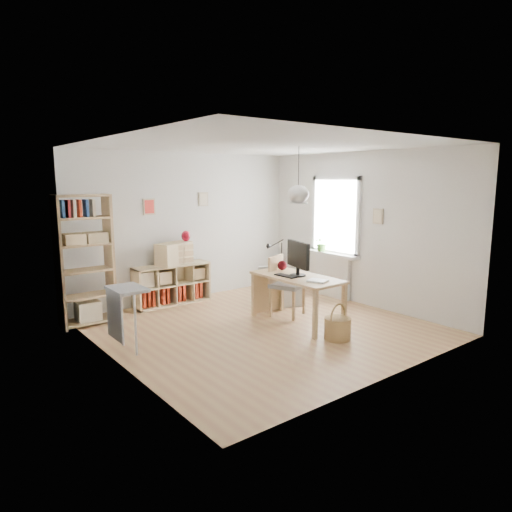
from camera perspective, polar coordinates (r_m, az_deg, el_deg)
ground at (r=7.01m, az=0.88°, el=-8.90°), size 4.50×4.50×0.00m
room_shell at (r=6.90m, az=5.30°, el=7.70°), size 4.50×4.50×4.50m
window_unit at (r=8.65m, az=9.95°, el=4.98°), size 0.07×1.16×1.46m
radiator at (r=8.79m, az=9.58°, el=-2.52°), size 0.10×0.80×0.80m
windowsill at (r=8.67m, az=9.43°, el=0.21°), size 0.22×1.20×0.06m
desk at (r=7.07m, az=5.13°, el=-3.25°), size 0.70×1.50×0.75m
cube_shelf at (r=8.37m, az=-10.69°, el=-3.88°), size 1.40×0.38×0.72m
tall_bookshelf at (r=7.38m, az=-20.69°, el=0.11°), size 0.80×0.38×2.00m
side_table at (r=6.12m, az=-16.34°, el=-5.53°), size 0.40×0.55×0.85m
chair at (r=7.50m, az=3.50°, el=-3.23°), size 0.63×0.63×0.98m
wicker_basket at (r=6.57m, az=10.16°, el=-8.80°), size 0.38×0.37×0.52m
storage_chest at (r=8.21m, az=3.01°, el=-4.55°), size 0.83×0.88×0.67m
monitor at (r=7.00m, az=5.29°, el=-0.09°), size 0.25×0.61×0.54m
keyboard at (r=7.01m, az=3.75°, el=-2.48°), size 0.17×0.39×0.02m
task_lamp at (r=7.49m, az=2.32°, el=0.62°), size 0.42×0.16×0.45m
yarn_ball at (r=7.47m, az=3.30°, el=-1.18°), size 0.16×0.16×0.16m
paper_tray at (r=6.70m, az=7.72°, el=-3.09°), size 0.29×0.32×0.03m
drawer_chest at (r=8.25m, az=-10.23°, el=0.32°), size 0.75×0.54×0.39m
red_vase at (r=8.32m, az=-8.76°, el=2.48°), size 0.16×0.16×0.20m
potted_plant at (r=8.79m, az=8.23°, el=1.62°), size 0.33×0.30×0.32m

